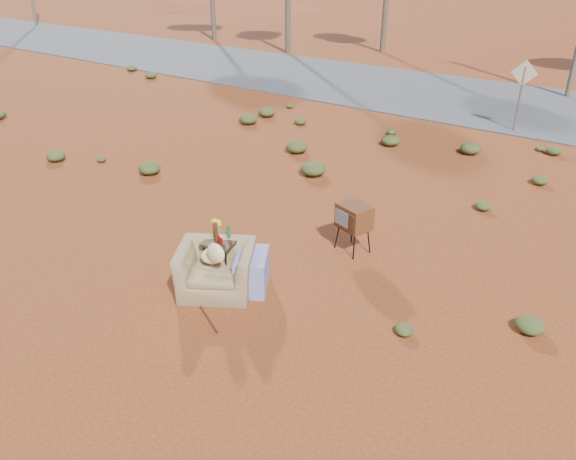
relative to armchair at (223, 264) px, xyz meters
The scene contains 9 objects.
ground 0.53m from the armchair, ahead, with size 140.00×140.00×0.00m, color brown.
highway 15.00m from the armchair, 89.47° to the left, with size 140.00×7.00×0.04m, color #565659.
dirt_mound 45.25m from the armchair, 131.30° to the left, with size 26.00×18.00×2.00m, color #963F24.
armchair is the anchor object (origin of this frame).
tv_unit 2.72m from the armchair, 64.81° to the left, with size 0.72×0.65×0.97m.
side_table 0.49m from the armchair, 135.77° to the left, with size 0.63×0.63×1.08m.
rusty_bar 0.86m from the armchair, 79.57° to the right, with size 0.04×0.04×1.33m, color #4F2715.
road_sign 12.14m from the armchair, 82.22° to the left, with size 0.78×0.06×2.19m.
scrub_patch 4.47m from the armchair, 98.86° to the left, with size 17.49×8.07×0.33m.
Camera 1 is at (5.41, -6.04, 5.41)m, focal length 35.00 mm.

